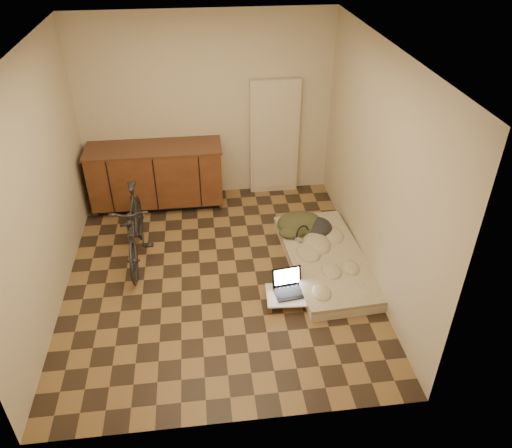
{
  "coord_description": "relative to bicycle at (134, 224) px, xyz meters",
  "views": [
    {
      "loc": [
        -0.12,
        -4.62,
        3.78
      ],
      "look_at": [
        0.47,
        0.2,
        0.55
      ],
      "focal_mm": 35.0,
      "sensor_mm": 36.0,
      "label": 1
    }
  ],
  "objects": [
    {
      "name": "laptop",
      "position": [
        1.71,
        -0.95,
        -0.35
      ],
      "size": [
        0.37,
        0.34,
        0.23
      ],
      "rotation": [
        0.0,
        0.0,
        0.13
      ],
      "color": "black",
      "rests_on": "lap_desk"
    },
    {
      "name": "bicycle",
      "position": [
        0.0,
        0.0,
        0.0
      ],
      "size": [
        0.47,
        1.54,
        0.99
      ],
      "primitive_type": "imported",
      "rotation": [
        0.0,
        0.0,
        0.01
      ],
      "color": "black",
      "rests_on": "ground"
    },
    {
      "name": "clothing_pile",
      "position": [
        2.11,
        0.16,
        -0.21
      ],
      "size": [
        0.65,
        0.55,
        0.25
      ],
      "primitive_type": null,
      "rotation": [
        0.0,
        0.0,
        0.06
      ],
      "color": "#343720",
      "rests_on": "futon"
    },
    {
      "name": "cabinets",
      "position": [
        0.21,
        1.25,
        -0.03
      ],
      "size": [
        1.84,
        0.62,
        0.91
      ],
      "color": "black",
      "rests_on": "ground"
    },
    {
      "name": "appliance_panel",
      "position": [
        1.91,
        1.48,
        0.35
      ],
      "size": [
        0.7,
        0.1,
        1.7
      ],
      "primitive_type": "cube",
      "color": "beige",
      "rests_on": "ground"
    },
    {
      "name": "mouse",
      "position": [
        1.94,
        -1.11,
        -0.38
      ],
      "size": [
        0.06,
        0.1,
        0.03
      ],
      "primitive_type": "ellipsoid",
      "rotation": [
        0.0,
        0.0,
        -0.02
      ],
      "color": "white",
      "rests_on": "lap_desk"
    },
    {
      "name": "headphones",
      "position": [
        2.04,
        -0.08,
        -0.26
      ],
      "size": [
        0.33,
        0.32,
        0.16
      ],
      "primitive_type": null,
      "rotation": [
        0.0,
        0.0,
        0.61
      ],
      "color": "black",
      "rests_on": "futon"
    },
    {
      "name": "futon",
      "position": [
        2.26,
        -0.44,
        -0.42
      ],
      "size": [
        1.0,
        1.9,
        0.16
      ],
      "rotation": [
        0.0,
        0.0,
        0.06
      ],
      "color": "beige",
      "rests_on": "ground"
    },
    {
      "name": "room_shell",
      "position": [
        0.96,
        -0.46,
        0.8
      ],
      "size": [
        3.5,
        4.0,
        2.6
      ],
      "color": "brown",
      "rests_on": "ground"
    },
    {
      "name": "lap_desk",
      "position": [
        1.76,
        -1.02,
        -0.41
      ],
      "size": [
        0.63,
        0.43,
        0.1
      ],
      "rotation": [
        0.0,
        0.0,
        -0.06
      ],
      "color": "brown",
      "rests_on": "ground"
    }
  ]
}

